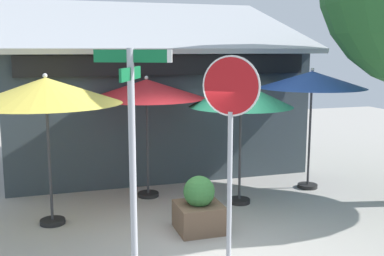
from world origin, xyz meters
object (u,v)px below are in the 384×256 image
(stop_sign, at_px, (230,120))
(patio_umbrella_mustard_left, at_px, (46,91))
(sidewalk_planter, at_px, (199,208))
(patio_umbrella_royal_blue_far_right, at_px, (312,81))
(street_sign_post, at_px, (132,141))
(patio_umbrella_forest_green_right, at_px, (241,95))
(patio_umbrella_crimson_center, at_px, (147,90))

(stop_sign, distance_m, patio_umbrella_mustard_left, 3.41)
(sidewalk_planter, bearing_deg, patio_umbrella_royal_blue_far_right, 28.05)
(patio_umbrella_mustard_left, height_order, sidewalk_planter, patio_umbrella_mustard_left)
(patio_umbrella_mustard_left, bearing_deg, patio_umbrella_royal_blue_far_right, 6.11)
(street_sign_post, distance_m, sidewalk_planter, 2.46)
(patio_umbrella_mustard_left, xyz_separation_m, patio_umbrella_forest_green_right, (3.63, 0.08, -0.18))
(stop_sign, bearing_deg, street_sign_post, -177.56)
(patio_umbrella_forest_green_right, bearing_deg, stop_sign, -116.11)
(stop_sign, relative_size, patio_umbrella_mustard_left, 1.12)
(patio_umbrella_crimson_center, bearing_deg, stop_sign, -82.44)
(sidewalk_planter, bearing_deg, street_sign_post, -134.30)
(patio_umbrella_mustard_left, relative_size, patio_umbrella_royal_blue_far_right, 1.00)
(stop_sign, distance_m, patio_umbrella_royal_blue_far_right, 4.30)
(patio_umbrella_crimson_center, relative_size, sidewalk_planter, 2.64)
(stop_sign, height_order, patio_umbrella_royal_blue_far_right, stop_sign)
(stop_sign, xyz_separation_m, sidewalk_planter, (-0.01, 1.33, -1.71))
(patio_umbrella_mustard_left, bearing_deg, sidewalk_planter, -23.94)
(patio_umbrella_crimson_center, bearing_deg, patio_umbrella_forest_green_right, -29.76)
(patio_umbrella_forest_green_right, xyz_separation_m, sidewalk_planter, (-1.23, -1.15, -1.78))
(street_sign_post, xyz_separation_m, patio_umbrella_forest_green_right, (2.59, 2.54, 0.27))
(stop_sign, height_order, patio_umbrella_mustard_left, stop_sign)
(street_sign_post, relative_size, patio_umbrella_forest_green_right, 1.23)
(street_sign_post, bearing_deg, patio_umbrella_crimson_center, 75.31)
(stop_sign, bearing_deg, patio_umbrella_mustard_left, 135.18)
(patio_umbrella_mustard_left, distance_m, patio_umbrella_royal_blue_far_right, 5.53)
(street_sign_post, bearing_deg, patio_umbrella_mustard_left, 112.95)
(patio_umbrella_crimson_center, bearing_deg, patio_umbrella_mustard_left, -152.02)
(street_sign_post, bearing_deg, stop_sign, 2.44)
(patio_umbrella_mustard_left, distance_m, patio_umbrella_forest_green_right, 3.63)
(street_sign_post, bearing_deg, patio_umbrella_forest_green_right, 44.45)
(patio_umbrella_mustard_left, bearing_deg, stop_sign, -44.82)
(patio_umbrella_royal_blue_far_right, bearing_deg, street_sign_post, -145.69)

